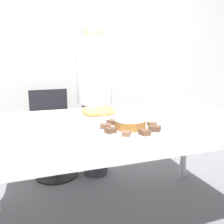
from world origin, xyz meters
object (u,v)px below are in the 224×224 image
object	(u,v)px
office_chair_left	(54,135)
napkin	(15,126)
plate_cake	(130,129)
person_standing	(95,98)
frosted_cake	(130,123)
plate_donuts	(99,114)

from	to	relation	value
office_chair_left	napkin	world-z (taller)	office_chair_left
office_chair_left	plate_cake	size ratio (longest dim) A/B	2.42
person_standing	frosted_cake	distance (m)	1.05
frosted_cake	plate_donuts	bearing A→B (deg)	97.01
person_standing	plate_cake	world-z (taller)	person_standing
office_chair_left	plate_cake	distance (m)	1.30
person_standing	plate_cake	distance (m)	1.06
plate_donuts	office_chair_left	bearing A→B (deg)	110.08
plate_donuts	napkin	world-z (taller)	plate_donuts
office_chair_left	napkin	size ratio (longest dim) A/B	7.32
office_chair_left	frosted_cake	size ratio (longest dim) A/B	5.10
napkin	plate_donuts	bearing A→B (deg)	15.34
plate_cake	napkin	size ratio (longest dim) A/B	3.03
frosted_cake	napkin	distance (m)	0.67
person_standing	plate_donuts	xyz separation A→B (m)	(-0.13, -0.61, -0.04)
napkin	frosted_cake	bearing A→B (deg)	-26.14
office_chair_left	person_standing	bearing A→B (deg)	-29.69
person_standing	plate_donuts	distance (m)	0.62
plate_donuts	napkin	xyz separation A→B (m)	(-0.54, -0.15, -0.00)
office_chair_left	plate_donuts	world-z (taller)	office_chair_left
plate_cake	plate_donuts	bearing A→B (deg)	97.01
person_standing	napkin	bearing A→B (deg)	-131.56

